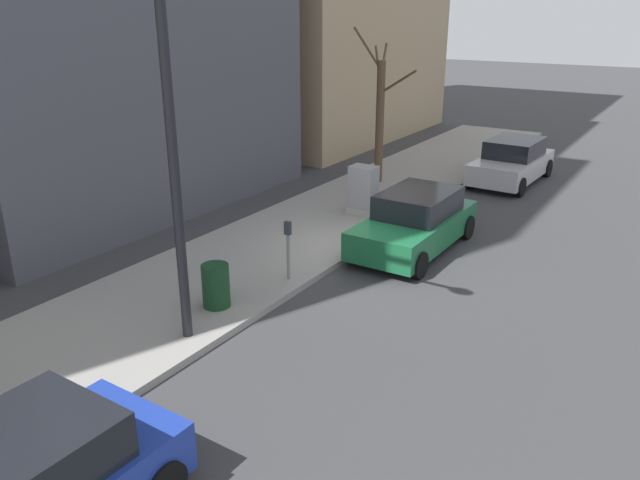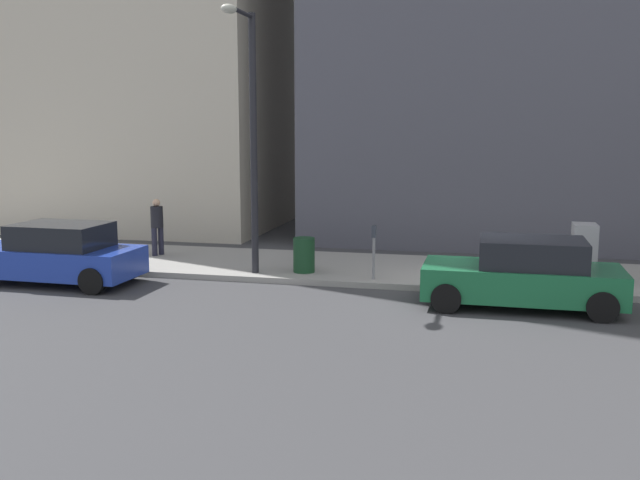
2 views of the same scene
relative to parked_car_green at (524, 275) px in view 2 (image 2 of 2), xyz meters
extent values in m
plane|color=#38383A|center=(1.01, 0.85, -0.74)|extent=(120.00, 120.00, 0.00)
cube|color=gray|center=(3.01, 0.85, -0.66)|extent=(4.00, 36.00, 0.15)
cube|color=#196038|center=(0.00, 0.05, -0.17)|extent=(1.83, 4.21, 0.70)
cube|color=black|center=(0.00, -0.15, 0.48)|extent=(1.62, 2.21, 0.60)
cylinder|color=black|center=(-0.84, 1.61, -0.42)|extent=(0.22, 0.64, 0.64)
cylinder|color=black|center=(0.86, 1.60, -0.42)|extent=(0.22, 0.64, 0.64)
cylinder|color=black|center=(-0.86, -1.49, -0.42)|extent=(0.22, 0.64, 0.64)
cylinder|color=black|center=(0.84, -1.50, -0.42)|extent=(0.22, 0.64, 0.64)
cube|color=#1E389E|center=(-0.15, 11.31, -0.17)|extent=(1.88, 4.24, 0.70)
cube|color=black|center=(-0.15, 11.11, 0.48)|extent=(1.64, 2.23, 0.60)
cylinder|color=black|center=(0.73, 12.84, -0.42)|extent=(0.23, 0.64, 0.64)
cylinder|color=black|center=(-1.03, 9.78, -0.42)|extent=(0.23, 0.64, 0.64)
cylinder|color=black|center=(0.67, 9.74, -0.42)|extent=(0.23, 0.64, 0.64)
cylinder|color=slate|center=(1.46, 3.52, -0.06)|extent=(0.07, 0.07, 1.05)
cube|color=#2D333D|center=(1.46, 3.52, 0.61)|extent=(0.14, 0.10, 0.30)
cube|color=#A8A399|center=(2.31, -1.49, -0.50)|extent=(0.83, 0.61, 0.18)
cube|color=#939399|center=(2.31, -1.49, 0.22)|extent=(0.75, 0.55, 1.25)
cylinder|color=black|center=(1.56, 6.63, 2.66)|extent=(0.18, 0.18, 6.50)
cylinder|color=black|center=(0.76, 6.63, 5.81)|extent=(1.60, 0.10, 0.10)
ellipsoid|color=beige|center=(-0.04, 6.63, 5.76)|extent=(0.56, 0.32, 0.20)
cylinder|color=#14381E|center=(1.91, 5.42, -0.14)|extent=(0.56, 0.56, 0.90)
cylinder|color=#1E1E2D|center=(3.21, 10.27, -0.18)|extent=(0.16, 0.16, 0.82)
cylinder|color=#1E1E2D|center=(3.42, 10.16, -0.18)|extent=(0.16, 0.16, 0.82)
cylinder|color=black|center=(3.31, 10.22, 0.54)|extent=(0.36, 0.36, 0.62)
sphere|color=tan|center=(3.31, 10.22, 0.96)|extent=(0.22, 0.22, 0.22)
camera|label=1|loc=(-5.97, 13.94, 5.13)|focal=35.00mm
camera|label=2|loc=(-15.68, 0.86, 3.18)|focal=40.00mm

